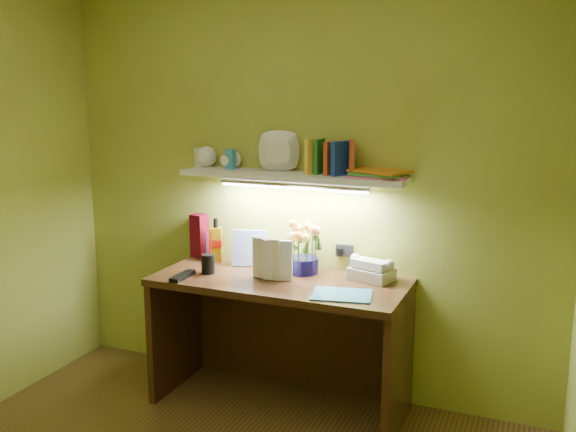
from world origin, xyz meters
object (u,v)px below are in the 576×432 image
object	(u,v)px
desk_clock	(379,270)
whisky_bottle	(216,240)
telephone	(372,268)
flower_bouquet	(303,246)
desk	(280,343)

from	to	relation	value
desk_clock	whisky_bottle	distance (m)	1.01
telephone	desk_clock	xyz separation A→B (m)	(0.03, 0.05, -0.02)
telephone	whisky_bottle	xyz separation A→B (m)	(-0.97, 0.02, 0.07)
flower_bouquet	telephone	world-z (taller)	flower_bouquet
flower_bouquet	whisky_bottle	world-z (taller)	flower_bouquet
flower_bouquet	telephone	size ratio (longest dim) A/B	1.41
whisky_bottle	telephone	bearing A→B (deg)	-0.99
desk	telephone	xyz separation A→B (m)	(0.47, 0.18, 0.44)
telephone	whisky_bottle	size ratio (longest dim) A/B	0.84
desk	flower_bouquet	distance (m)	0.56
desk	desk_clock	xyz separation A→B (m)	(0.50, 0.23, 0.42)
desk	telephone	distance (m)	0.67
flower_bouquet	whisky_bottle	xyz separation A→B (m)	(-0.58, 0.03, -0.02)
desk_clock	flower_bouquet	bearing A→B (deg)	-164.78
telephone	desk_clock	bearing A→B (deg)	71.16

